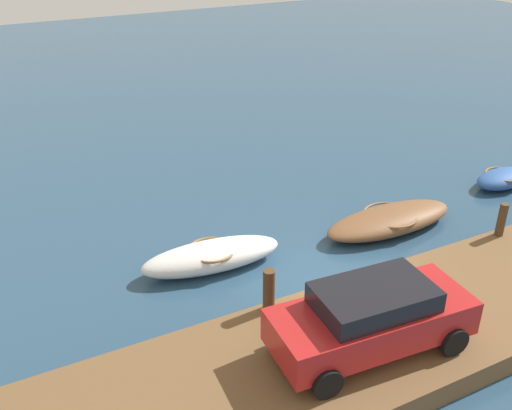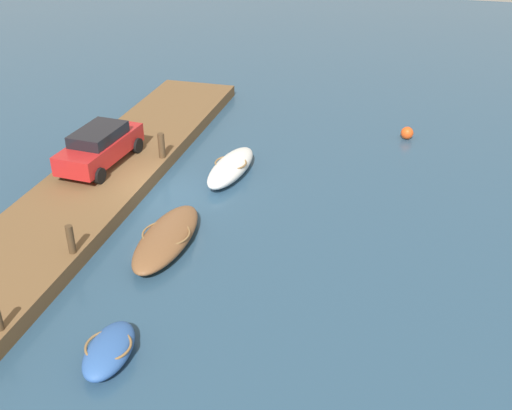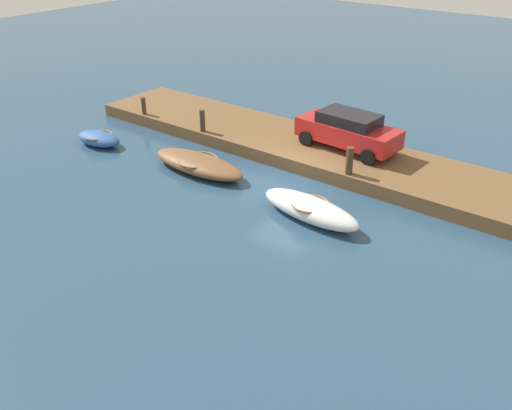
% 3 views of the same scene
% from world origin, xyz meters
% --- Properties ---
extents(ground_plane, '(84.00, 84.00, 0.00)m').
position_xyz_m(ground_plane, '(0.00, 0.00, 0.00)').
color(ground_plane, navy).
extents(dock_platform, '(23.54, 3.98, 0.57)m').
position_xyz_m(dock_platform, '(0.00, -2.55, 0.28)').
color(dock_platform, brown).
rests_on(dock_platform, ground_plane).
extents(rowboat_brown, '(4.44, 1.65, 0.67)m').
position_xyz_m(rowboat_brown, '(3.35, 1.61, 0.34)').
color(rowboat_brown, brown).
rests_on(rowboat_brown, ground_plane).
extents(dinghy_blue, '(2.36, 1.35, 0.61)m').
position_xyz_m(dinghy_blue, '(8.83, 2.23, 0.31)').
color(dinghy_blue, '#2D569E').
rests_on(dinghy_blue, ground_plane).
extents(rowboat_white, '(4.00, 1.62, 0.77)m').
position_xyz_m(rowboat_white, '(-2.32, 2.15, 0.39)').
color(rowboat_white, white).
rests_on(rowboat_white, ground_plane).
extents(mooring_post_west, '(0.28, 0.28, 1.07)m').
position_xyz_m(mooring_post_west, '(-2.15, -0.81, 1.10)').
color(mooring_post_west, '#47331E').
rests_on(mooring_post_west, dock_platform).
extents(mooring_post_mid_west, '(0.24, 0.24, 0.99)m').
position_xyz_m(mooring_post_mid_west, '(5.27, -0.81, 1.06)').
color(mooring_post_mid_west, '#47331E').
rests_on(mooring_post_mid_west, dock_platform).
extents(parked_car, '(4.40, 2.14, 1.55)m').
position_xyz_m(parked_car, '(-0.89, -2.95, 1.38)').
color(parked_car, '#B21E1E').
rests_on(parked_car, dock_platform).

